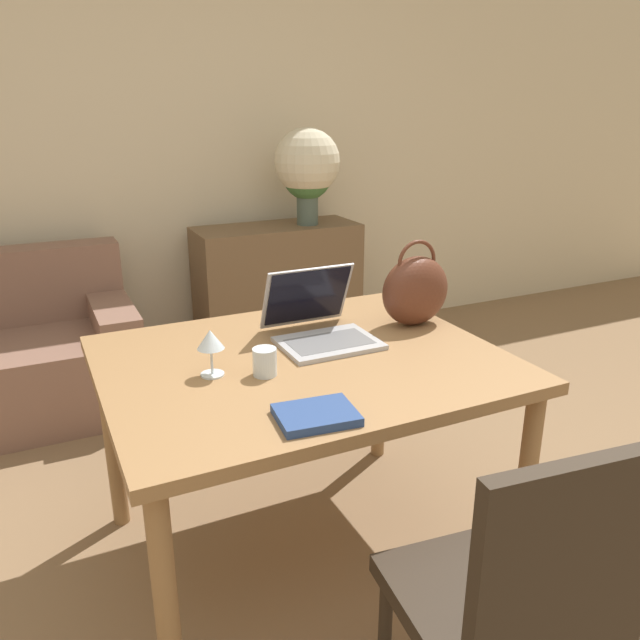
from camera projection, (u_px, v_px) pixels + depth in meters
wall_back at (146, 137)px, 3.62m from camera, size 10.00×0.06×2.70m
dining_table at (303, 381)px, 2.05m from camera, size 1.27×1.03×0.76m
chair at (518, 599)px, 1.36m from camera, size 0.48×0.48×0.93m
sideboard at (278, 292)px, 3.91m from camera, size 1.00×0.40×0.83m
laptop at (318, 320)px, 2.17m from camera, size 0.33×0.36×0.24m
drinking_glass at (265, 362)px, 1.88m from camera, size 0.07×0.07×0.09m
wine_glass at (211, 342)px, 1.86m from camera, size 0.08×0.08×0.15m
handbag at (415, 290)px, 2.28m from camera, size 0.27×0.15×0.32m
flower_vase at (307, 167)px, 3.70m from camera, size 0.39×0.39×0.57m
book at (316, 415)px, 1.63m from camera, size 0.22×0.18×0.02m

